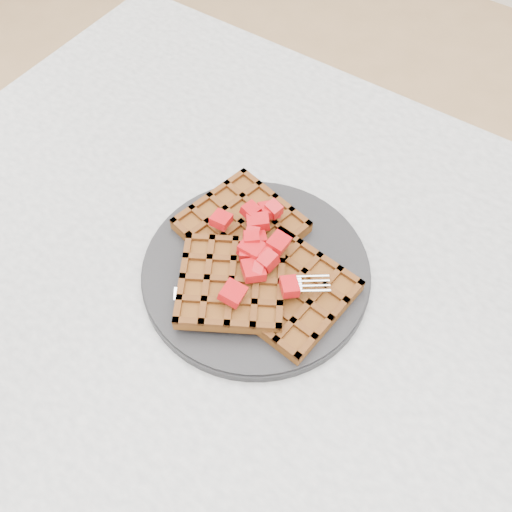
# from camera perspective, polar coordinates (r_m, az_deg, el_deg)

# --- Properties ---
(ground) EXTENTS (4.00, 4.00, 0.00)m
(ground) POSITION_cam_1_polar(r_m,az_deg,el_deg) (1.35, 3.39, -21.86)
(ground) COLOR tan
(ground) RESTS_ON ground
(table) EXTENTS (1.20, 0.80, 0.75)m
(table) POSITION_cam_1_polar(r_m,az_deg,el_deg) (0.74, 5.86, -11.54)
(table) COLOR beige
(table) RESTS_ON ground
(plate) EXTENTS (0.26, 0.26, 0.02)m
(plate) POSITION_cam_1_polar(r_m,az_deg,el_deg) (0.66, 0.00, -1.54)
(plate) COLOR black
(plate) RESTS_ON table
(waffles) EXTENTS (0.23, 0.22, 0.03)m
(waffles) POSITION_cam_1_polar(r_m,az_deg,el_deg) (0.64, -0.18, -0.87)
(waffles) COLOR brown
(waffles) RESTS_ON plate
(strawberry_pile) EXTENTS (0.15, 0.15, 0.02)m
(strawberry_pile) POSITION_cam_1_polar(r_m,az_deg,el_deg) (0.62, 0.00, 0.72)
(strawberry_pile) COLOR #980008
(strawberry_pile) RESTS_ON waffles
(fork) EXTENTS (0.16, 0.12, 0.02)m
(fork) POSITION_cam_1_polar(r_m,az_deg,el_deg) (0.63, 0.68, -3.86)
(fork) COLOR silver
(fork) RESTS_ON plate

